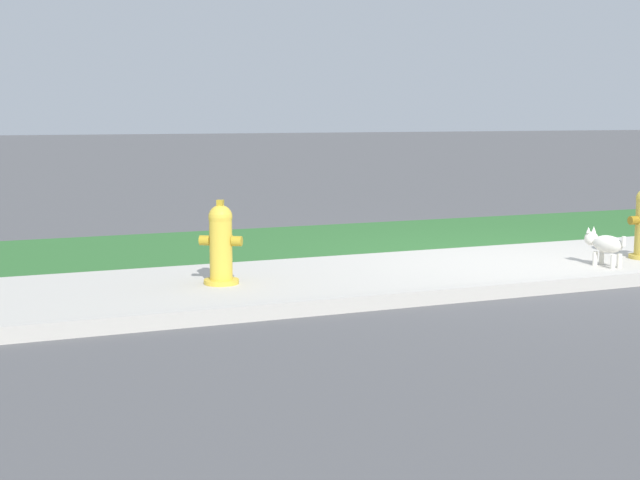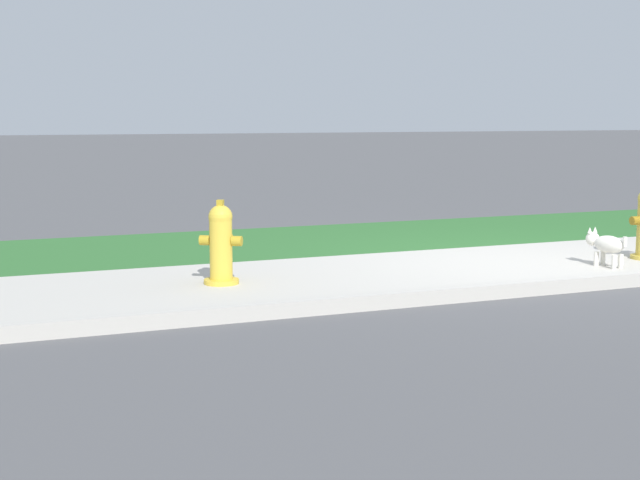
{
  "view_description": "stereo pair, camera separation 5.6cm",
  "coord_description": "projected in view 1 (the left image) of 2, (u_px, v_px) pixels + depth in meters",
  "views": [
    {
      "loc": [
        -5.31,
        -7.43,
        1.51
      ],
      "look_at": [
        -2.35,
        -0.19,
        0.4
      ],
      "focal_mm": 50.0,
      "sensor_mm": 36.0,
      "label": 1
    },
    {
      "loc": [
        -5.25,
        -7.45,
        1.51
      ],
      "look_at": [
        -2.35,
        -0.19,
        0.4
      ],
      "focal_mm": 50.0,
      "sensor_mm": 36.0,
      "label": 2
    }
  ],
  "objects": [
    {
      "name": "ground_plane",
      "position": [
        528.0,
        264.0,
        9.01
      ],
      "size": [
        120.0,
        120.0,
        0.0
      ],
      "primitive_type": "plane",
      "color": "#515154"
    },
    {
      "name": "sidewalk_pavement",
      "position": [
        528.0,
        264.0,
        9.01
      ],
      "size": [
        18.0,
        2.39,
        0.01
      ],
      "primitive_type": "cube",
      "color": "#BCB7AD",
      "rests_on": "ground"
    },
    {
      "name": "grass_verge",
      "position": [
        413.0,
        234.0,
        11.27
      ],
      "size": [
        18.0,
        2.56,
        0.01
      ],
      "primitive_type": "cube",
      "color": "#2D662D",
      "rests_on": "ground"
    },
    {
      "name": "street_curb",
      "position": [
        614.0,
        280.0,
        7.83
      ],
      "size": [
        18.0,
        0.16,
        0.12
      ],
      "primitive_type": "cube",
      "color": "#BCB7AD",
      "rests_on": "ground"
    },
    {
      "name": "fire_hydrant_by_grass_verge",
      "position": [
        221.0,
        244.0,
        7.88
      ],
      "size": [
        0.37,
        0.36,
        0.76
      ],
      "rotation": [
        0.0,
        0.0,
        5.73
      ],
      "color": "gold",
      "rests_on": "ground"
    },
    {
      "name": "small_white_dog",
      "position": [
        605.0,
        244.0,
        8.82
      ],
      "size": [
        0.23,
        0.49,
        0.39
      ],
      "rotation": [
        0.0,
        0.0,
        1.73
      ],
      "color": "silver",
      "rests_on": "ground"
    }
  ]
}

